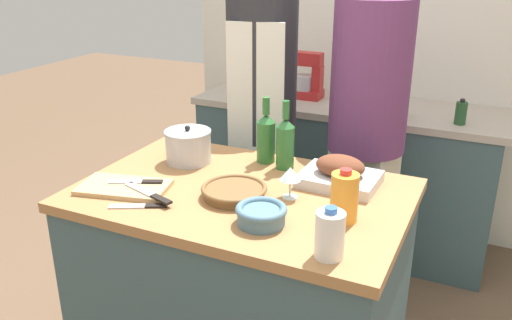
{
  "coord_description": "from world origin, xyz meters",
  "views": [
    {
      "loc": [
        0.85,
        -1.68,
        1.79
      ],
      "look_at": [
        0.0,
        0.12,
        1.01
      ],
      "focal_mm": 38.0,
      "sensor_mm": 36.0,
      "label": 1
    }
  ],
  "objects_px": {
    "roasting_pan": "(340,174)",
    "person_cook_guest": "(367,124)",
    "condiment_bottle_short": "(401,104)",
    "wicker_basket": "(234,191)",
    "wine_bottle_dark": "(266,137)",
    "juice_jug": "(344,197)",
    "knife_chef": "(150,194)",
    "stand_mixer": "(308,79)",
    "stock_pot": "(188,146)",
    "cutting_board": "(124,187)",
    "person_cook_aproned": "(262,112)",
    "condiment_bottle_tall": "(461,113)",
    "mixing_bowl": "(261,214)",
    "condiment_bottle_extra": "(283,85)",
    "wine_bottle_green": "(285,142)",
    "milk_jug": "(330,234)",
    "knife_bread": "(138,182)",
    "knife_paring": "(140,206)",
    "wine_glass_left": "(290,175)"
  },
  "relations": [
    {
      "from": "wine_bottle_dark",
      "to": "person_cook_guest",
      "type": "xyz_separation_m",
      "value": [
        0.31,
        0.51,
        -0.05
      ]
    },
    {
      "from": "condiment_bottle_short",
      "to": "condiment_bottle_extra",
      "type": "height_order",
      "value": "condiment_bottle_short"
    },
    {
      "from": "knife_bread",
      "to": "stand_mixer",
      "type": "bearing_deg",
      "value": 85.66
    },
    {
      "from": "roasting_pan",
      "to": "cutting_board",
      "type": "distance_m",
      "value": 0.83
    },
    {
      "from": "roasting_pan",
      "to": "cutting_board",
      "type": "xyz_separation_m",
      "value": [
        -0.73,
        -0.39,
        -0.04
      ]
    },
    {
      "from": "wine_glass_left",
      "to": "person_cook_guest",
      "type": "xyz_separation_m",
      "value": [
        0.08,
        0.8,
        -0.03
      ]
    },
    {
      "from": "wine_bottle_green",
      "to": "condiment_bottle_short",
      "type": "relative_size",
      "value": 1.73
    },
    {
      "from": "cutting_board",
      "to": "knife_paring",
      "type": "relative_size",
      "value": 1.86
    },
    {
      "from": "wicker_basket",
      "to": "wine_bottle_dark",
      "type": "xyz_separation_m",
      "value": [
        -0.04,
        0.38,
        0.09
      ]
    },
    {
      "from": "condiment_bottle_extra",
      "to": "condiment_bottle_tall",
      "type": "bearing_deg",
      "value": -7.45
    },
    {
      "from": "roasting_pan",
      "to": "condiment_bottle_tall",
      "type": "height_order",
      "value": "condiment_bottle_tall"
    },
    {
      "from": "juice_jug",
      "to": "knife_paring",
      "type": "xyz_separation_m",
      "value": [
        -0.68,
        -0.21,
        -0.08
      ]
    },
    {
      "from": "stock_pot",
      "to": "knife_paring",
      "type": "xyz_separation_m",
      "value": [
        0.08,
        -0.45,
        -0.07
      ]
    },
    {
      "from": "milk_jug",
      "to": "wine_bottle_green",
      "type": "height_order",
      "value": "wine_bottle_green"
    },
    {
      "from": "knife_chef",
      "to": "stand_mixer",
      "type": "bearing_deg",
      "value": 89.5
    },
    {
      "from": "roasting_pan",
      "to": "milk_jug",
      "type": "distance_m",
      "value": 0.54
    },
    {
      "from": "wine_bottle_green",
      "to": "roasting_pan",
      "type": "bearing_deg",
      "value": -15.1
    },
    {
      "from": "person_cook_aproned",
      "to": "person_cook_guest",
      "type": "xyz_separation_m",
      "value": [
        0.55,
        0.03,
        -0.0
      ]
    },
    {
      "from": "milk_jug",
      "to": "wicker_basket",
      "type": "bearing_deg",
      "value": 151.04
    },
    {
      "from": "cutting_board",
      "to": "person_cook_aproned",
      "type": "height_order",
      "value": "person_cook_aproned"
    },
    {
      "from": "wicker_basket",
      "to": "cutting_board",
      "type": "height_order",
      "value": "wicker_basket"
    },
    {
      "from": "wicker_basket",
      "to": "milk_jug",
      "type": "height_order",
      "value": "milk_jug"
    },
    {
      "from": "juice_jug",
      "to": "condiment_bottle_extra",
      "type": "height_order",
      "value": "juice_jug"
    },
    {
      "from": "stock_pot",
      "to": "wine_bottle_dark",
      "type": "distance_m",
      "value": 0.34
    },
    {
      "from": "stand_mixer",
      "to": "stock_pot",
      "type": "bearing_deg",
      "value": -93.68
    },
    {
      "from": "mixing_bowl",
      "to": "condiment_bottle_short",
      "type": "distance_m",
      "value": 1.5
    },
    {
      "from": "roasting_pan",
      "to": "person_cook_guest",
      "type": "xyz_separation_m",
      "value": [
        -0.05,
        0.61,
        0.02
      ]
    },
    {
      "from": "knife_bread",
      "to": "person_cook_guest",
      "type": "relative_size",
      "value": 0.11
    },
    {
      "from": "juice_jug",
      "to": "condiment_bottle_short",
      "type": "xyz_separation_m",
      "value": [
        -0.07,
        1.34,
        -0.02
      ]
    },
    {
      "from": "stock_pot",
      "to": "person_cook_guest",
      "type": "xyz_separation_m",
      "value": [
        0.61,
        0.65,
        -0.0
      ]
    },
    {
      "from": "condiment_bottle_extra",
      "to": "person_cook_aproned",
      "type": "height_order",
      "value": "person_cook_aproned"
    },
    {
      "from": "roasting_pan",
      "to": "person_cook_aproned",
      "type": "xyz_separation_m",
      "value": [
        -0.6,
        0.58,
        0.02
      ]
    },
    {
      "from": "stand_mixer",
      "to": "mixing_bowl",
      "type": "bearing_deg",
      "value": -75.13
    },
    {
      "from": "roasting_pan",
      "to": "knife_paring",
      "type": "distance_m",
      "value": 0.77
    },
    {
      "from": "roasting_pan",
      "to": "stock_pot",
      "type": "xyz_separation_m",
      "value": [
        -0.66,
        -0.04,
        0.02
      ]
    },
    {
      "from": "condiment_bottle_short",
      "to": "person_cook_guest",
      "type": "xyz_separation_m",
      "value": [
        -0.08,
        -0.45,
        0.0
      ]
    },
    {
      "from": "person_cook_guest",
      "to": "milk_jug",
      "type": "bearing_deg",
      "value": -63.67
    },
    {
      "from": "condiment_bottle_extra",
      "to": "person_cook_aproned",
      "type": "relative_size",
      "value": 0.08
    },
    {
      "from": "stock_pot",
      "to": "knife_chef",
      "type": "xyz_separation_m",
      "value": [
        0.07,
        -0.38,
        -0.05
      ]
    },
    {
      "from": "condiment_bottle_tall",
      "to": "person_cook_aproned",
      "type": "xyz_separation_m",
      "value": [
        -0.94,
        -0.49,
        0.02
      ]
    },
    {
      "from": "stock_pot",
      "to": "stand_mixer",
      "type": "xyz_separation_m",
      "value": [
        0.08,
        1.27,
        0.03
      ]
    },
    {
      "from": "roasting_pan",
      "to": "stock_pot",
      "type": "distance_m",
      "value": 0.66
    },
    {
      "from": "cutting_board",
      "to": "condiment_bottle_short",
      "type": "height_order",
      "value": "condiment_bottle_short"
    },
    {
      "from": "person_cook_aproned",
      "to": "wine_bottle_green",
      "type": "bearing_deg",
      "value": -70.03
    },
    {
      "from": "stock_pot",
      "to": "wine_bottle_dark",
      "type": "relative_size",
      "value": 0.7
    },
    {
      "from": "stock_pot",
      "to": "knife_paring",
      "type": "bearing_deg",
      "value": -80.48
    },
    {
      "from": "wine_bottle_dark",
      "to": "condiment_bottle_tall",
      "type": "bearing_deg",
      "value": 53.95
    },
    {
      "from": "knife_paring",
      "to": "condiment_bottle_short",
      "type": "height_order",
      "value": "condiment_bottle_short"
    },
    {
      "from": "milk_jug",
      "to": "person_cook_guest",
      "type": "relative_size",
      "value": 0.09
    },
    {
      "from": "wine_bottle_dark",
      "to": "person_cook_guest",
      "type": "bearing_deg",
      "value": 58.49
    }
  ]
}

